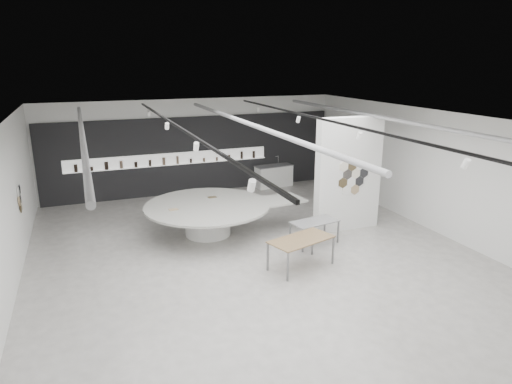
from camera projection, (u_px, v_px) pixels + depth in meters
name	position (u px, v px, depth m)	size (l,w,h in m)	color
room	(253.00, 185.00, 12.11)	(12.02, 14.02, 3.82)	#B5B1AB
back_wall_display	(193.00, 155.00, 18.48)	(11.80, 0.27, 3.10)	black
partition_column	(348.00, 174.00, 14.33)	(2.20, 0.38, 3.60)	white
display_island	(210.00, 215.00, 14.14)	(5.26, 4.29, 0.99)	white
sample_table_wood	(301.00, 241.00, 11.83)	(1.89, 1.33, 0.80)	olive
sample_table_stone	(315.00, 223.00, 13.39)	(1.49, 0.94, 0.71)	gray
kitchen_counter	(274.00, 176.00, 19.61)	(1.70, 0.83, 1.29)	white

